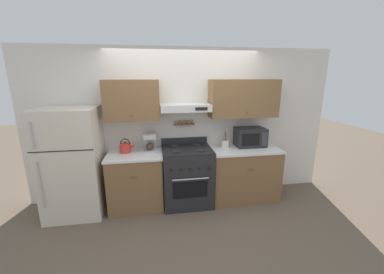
{
  "coord_description": "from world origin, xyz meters",
  "views": [
    {
      "loc": [
        -0.5,
        -3.27,
        2.09
      ],
      "look_at": [
        0.08,
        0.28,
        1.16
      ],
      "focal_mm": 22.0,
      "sensor_mm": 36.0,
      "label": 1
    }
  ],
  "objects_px": {
    "refrigerator": "(73,163)",
    "microwave": "(250,137)",
    "stove_range": "(187,176)",
    "coffee_maker": "(150,142)",
    "utensil_crock": "(225,144)",
    "tea_kettle": "(125,147)"
  },
  "relations": [
    {
      "from": "refrigerator",
      "to": "microwave",
      "type": "xyz_separation_m",
      "value": [
        2.87,
        0.16,
        0.24
      ]
    },
    {
      "from": "stove_range",
      "to": "coffee_maker",
      "type": "distance_m",
      "value": 0.83
    },
    {
      "from": "refrigerator",
      "to": "microwave",
      "type": "distance_m",
      "value": 2.89
    },
    {
      "from": "coffee_maker",
      "to": "utensil_crock",
      "type": "bearing_deg",
      "value": -1.39
    },
    {
      "from": "tea_kettle",
      "to": "utensil_crock",
      "type": "xyz_separation_m",
      "value": [
        1.65,
        0.0,
        -0.02
      ]
    },
    {
      "from": "microwave",
      "to": "utensil_crock",
      "type": "height_order",
      "value": "microwave"
    },
    {
      "from": "refrigerator",
      "to": "utensil_crock",
      "type": "distance_m",
      "value": 2.43
    },
    {
      "from": "microwave",
      "to": "coffee_maker",
      "type": "bearing_deg",
      "value": 179.57
    },
    {
      "from": "stove_range",
      "to": "microwave",
      "type": "relative_size",
      "value": 2.1
    },
    {
      "from": "microwave",
      "to": "utensil_crock",
      "type": "distance_m",
      "value": 0.46
    },
    {
      "from": "stove_range",
      "to": "refrigerator",
      "type": "height_order",
      "value": "refrigerator"
    },
    {
      "from": "refrigerator",
      "to": "coffee_maker",
      "type": "xyz_separation_m",
      "value": [
        1.15,
        0.17,
        0.23
      ]
    },
    {
      "from": "stove_range",
      "to": "tea_kettle",
      "type": "xyz_separation_m",
      "value": [
        -0.97,
        0.12,
        0.51
      ]
    },
    {
      "from": "refrigerator",
      "to": "microwave",
      "type": "bearing_deg",
      "value": 3.19
    },
    {
      "from": "coffee_maker",
      "to": "tea_kettle",
      "type": "bearing_deg",
      "value": -175.42
    },
    {
      "from": "stove_range",
      "to": "refrigerator",
      "type": "bearing_deg",
      "value": -179.34
    },
    {
      "from": "refrigerator",
      "to": "stove_range",
      "type": "bearing_deg",
      "value": 0.66
    },
    {
      "from": "tea_kettle",
      "to": "utensil_crock",
      "type": "bearing_deg",
      "value": 0.0
    },
    {
      "from": "coffee_maker",
      "to": "utensil_crock",
      "type": "height_order",
      "value": "coffee_maker"
    },
    {
      "from": "utensil_crock",
      "to": "refrigerator",
      "type": "bearing_deg",
      "value": -176.64
    },
    {
      "from": "refrigerator",
      "to": "tea_kettle",
      "type": "distance_m",
      "value": 0.8
    },
    {
      "from": "stove_range",
      "to": "microwave",
      "type": "distance_m",
      "value": 1.28
    }
  ]
}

